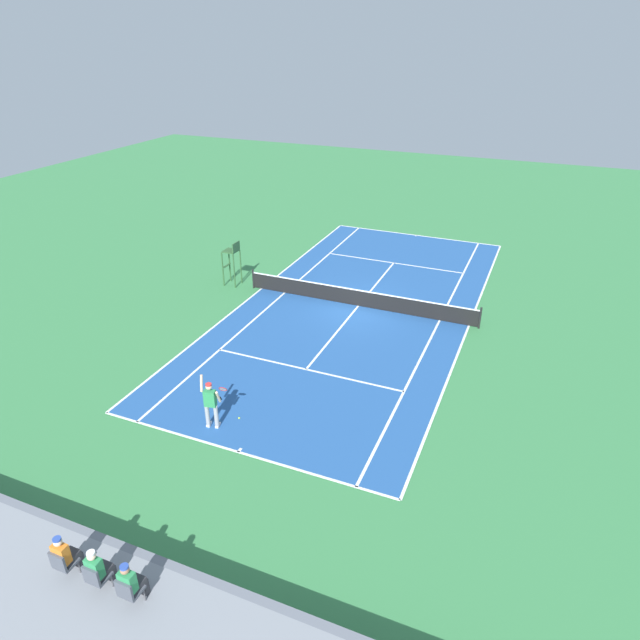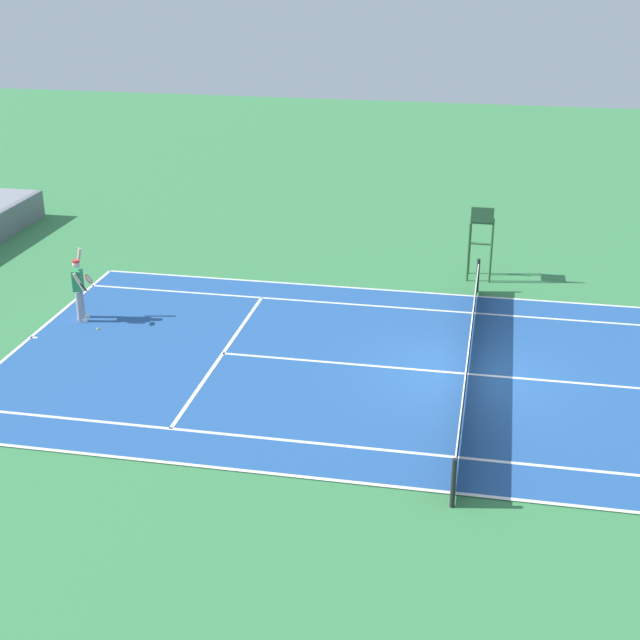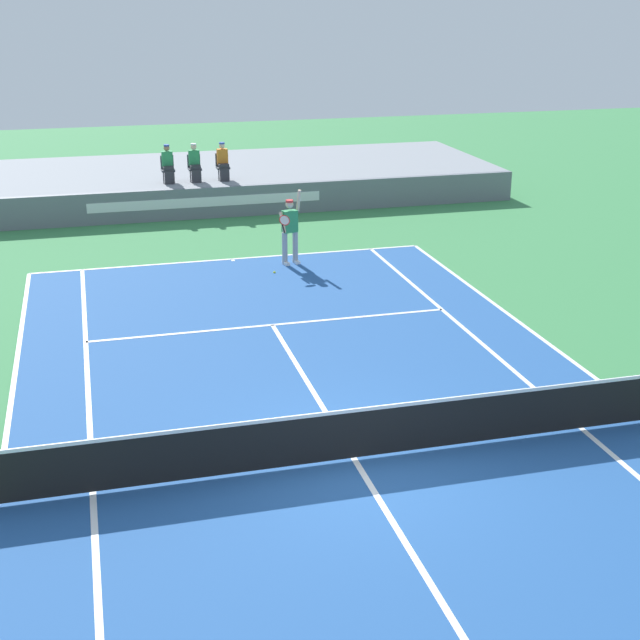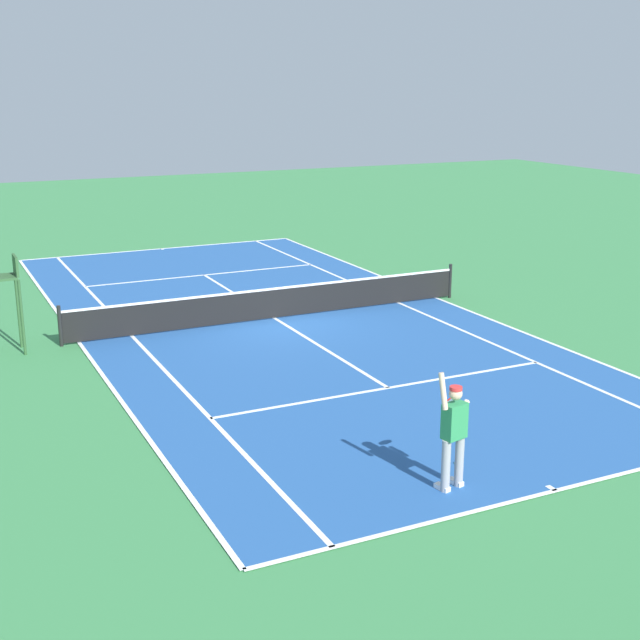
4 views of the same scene
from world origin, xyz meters
name	(u,v)px [view 1 (image 1 of 4)]	position (x,y,z in m)	size (l,w,h in m)	color
ground_plane	(358,307)	(0.00, 0.00, 0.00)	(80.00, 80.00, 0.00)	#387F47
court	(358,306)	(0.00, 0.00, 0.01)	(11.08, 23.88, 0.03)	#235193
net	(358,297)	(0.00, 0.00, 0.52)	(11.98, 0.10, 1.07)	black
barrier_wall	(133,563)	(0.00, 17.03, 0.52)	(22.07, 0.25, 1.04)	slate
spectator_seated_0	(131,584)	(-1.09, 18.15, 1.65)	(0.44, 0.60, 1.27)	#474C56
spectator_seated_1	(99,570)	(-0.18, 18.15, 1.65)	(0.44, 0.60, 1.27)	#474C56
spectator_seated_2	(65,556)	(0.78, 18.15, 1.65)	(0.44, 0.60, 1.27)	#474C56
tennis_player	(211,403)	(1.49, 11.04, 0.99)	(0.74, 0.74, 2.08)	#9E9EA3
tennis_ball	(239,418)	(0.88, 10.31, 0.03)	(0.07, 0.07, 0.07)	#D1E533
umpire_chair	(232,258)	(7.15, 0.00, 1.56)	(0.77, 0.77, 2.44)	#2D562D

